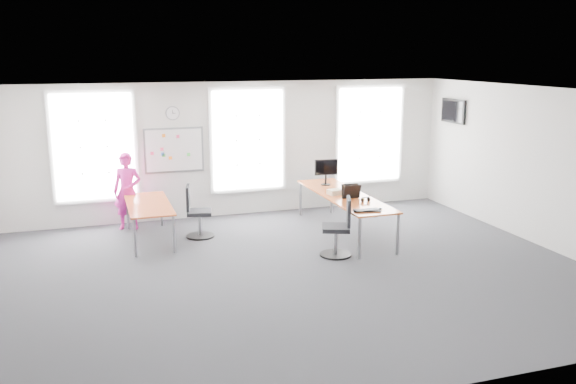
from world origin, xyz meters
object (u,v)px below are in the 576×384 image
object	(u,v)px
desk_right	(344,197)
chair_left	(196,215)
desk_left	(148,207)
monitor	(326,170)
headphones	(365,199)
person	(127,191)
chair_right	(339,231)
keyboard	(367,211)

from	to	relation	value
desk_right	chair_left	world-z (taller)	chair_left
desk_left	monitor	world-z (taller)	monitor
headphones	person	bearing A→B (deg)	171.23
chair_right	monitor	distance (m)	2.47
desk_right	keyboard	distance (m)	1.36
chair_right	person	size ratio (longest dim) A/B	0.67
desk_right	keyboard	world-z (taller)	keyboard
person	desk_right	bearing A→B (deg)	-2.60
chair_left	headphones	distance (m)	3.35
desk_right	keyboard	xyz separation A→B (m)	(-0.14, -1.35, 0.06)
desk_left	chair_left	size ratio (longest dim) A/B	1.94
headphones	chair_left	bearing A→B (deg)	176.35
person	headphones	world-z (taller)	person
desk_right	monitor	xyz separation A→B (m)	(-0.01, 0.98, 0.39)
desk_right	monitor	size ratio (longest dim) A/B	5.84
chair_left	keyboard	world-z (taller)	chair_left
chair_left	person	xyz separation A→B (m)	(-1.25, 1.02, 0.34)
chair_right	chair_left	distance (m)	2.99
chair_right	keyboard	xyz separation A→B (m)	(0.52, -0.04, 0.34)
desk_left	headphones	world-z (taller)	headphones
chair_right	headphones	world-z (taller)	chair_right
chair_left	person	world-z (taller)	person
desk_left	chair_left	bearing A→B (deg)	-4.63
keyboard	headphones	size ratio (longest dim) A/B	2.98
chair_right	headphones	distance (m)	1.08
desk_right	desk_left	size ratio (longest dim) A/B	1.61
desk_right	monitor	distance (m)	1.05
desk_left	keyboard	size ratio (longest dim) A/B	4.18
desk_right	chair_left	bearing A→B (deg)	167.34
chair_right	keyboard	distance (m)	0.62
chair_right	chair_left	world-z (taller)	chair_right
desk_left	person	xyz separation A→B (m)	(-0.33, 0.95, 0.12)
headphones	monitor	size ratio (longest dim) A/B	0.29
chair_right	person	xyz separation A→B (m)	(-3.50, 2.99, 0.33)
keyboard	monitor	size ratio (longest dim) A/B	0.86
person	headphones	xyz separation A→B (m)	(4.30, -2.36, 0.04)
desk_right	desk_left	xyz separation A→B (m)	(-3.83, 0.73, -0.07)
desk_left	monitor	distance (m)	3.85
chair_left	keyboard	size ratio (longest dim) A/B	2.16
person	monitor	xyz separation A→B (m)	(4.15, -0.70, 0.34)
keyboard	headphones	distance (m)	0.73
desk_left	keyboard	bearing A→B (deg)	-29.41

